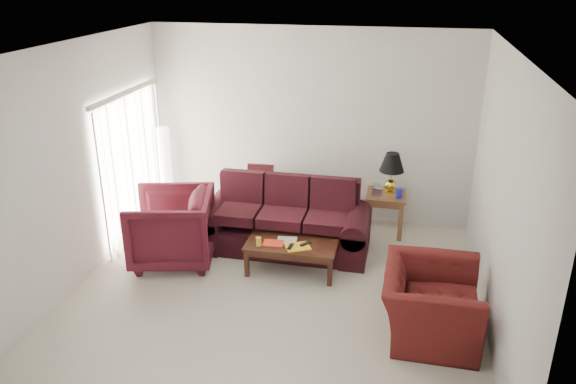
{
  "coord_description": "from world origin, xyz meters",
  "views": [
    {
      "loc": [
        1.43,
        -5.81,
        3.81
      ],
      "look_at": [
        0.0,
        0.85,
        1.05
      ],
      "focal_mm": 35.0,
      "sensor_mm": 36.0,
      "label": 1
    }
  ],
  "objects_px": {
    "sofa": "(284,217)",
    "floor_lamp": "(166,169)",
    "armchair_left": "(172,228)",
    "armchair_right": "(431,303)",
    "coffee_table": "(292,257)",
    "end_table": "(385,213)"
  },
  "relations": [
    {
      "from": "sofa",
      "to": "end_table",
      "type": "height_order",
      "value": "sofa"
    },
    {
      "from": "end_table",
      "to": "floor_lamp",
      "type": "relative_size",
      "value": 0.44
    },
    {
      "from": "armchair_left",
      "to": "armchair_right",
      "type": "xyz_separation_m",
      "value": [
        3.42,
        -0.96,
        -0.11
      ]
    },
    {
      "from": "floor_lamp",
      "to": "armchair_left",
      "type": "distance_m",
      "value": 1.81
    },
    {
      "from": "floor_lamp",
      "to": "armchair_right",
      "type": "height_order",
      "value": "floor_lamp"
    },
    {
      "from": "sofa",
      "to": "end_table",
      "type": "bearing_deg",
      "value": 29.29
    },
    {
      "from": "sofa",
      "to": "end_table",
      "type": "distance_m",
      "value": 1.63
    },
    {
      "from": "armchair_right",
      "to": "armchair_left",
      "type": "bearing_deg",
      "value": 75.01
    },
    {
      "from": "floor_lamp",
      "to": "armchair_left",
      "type": "relative_size",
      "value": 1.31
    },
    {
      "from": "armchair_left",
      "to": "coffee_table",
      "type": "bearing_deg",
      "value": 78.15
    },
    {
      "from": "armchair_right",
      "to": "coffee_table",
      "type": "xyz_separation_m",
      "value": [
        -1.76,
        1.01,
        -0.18
      ]
    },
    {
      "from": "end_table",
      "to": "floor_lamp",
      "type": "height_order",
      "value": "floor_lamp"
    },
    {
      "from": "sofa",
      "to": "coffee_table",
      "type": "height_order",
      "value": "sofa"
    },
    {
      "from": "sofa",
      "to": "floor_lamp",
      "type": "height_order",
      "value": "floor_lamp"
    },
    {
      "from": "floor_lamp",
      "to": "end_table",
      "type": "bearing_deg",
      "value": -1.77
    },
    {
      "from": "armchair_right",
      "to": "coffee_table",
      "type": "height_order",
      "value": "armchair_right"
    },
    {
      "from": "coffee_table",
      "to": "sofa",
      "type": "bearing_deg",
      "value": 117.04
    },
    {
      "from": "sofa",
      "to": "coffee_table",
      "type": "distance_m",
      "value": 0.72
    },
    {
      "from": "sofa",
      "to": "armchair_left",
      "type": "distance_m",
      "value": 1.57
    },
    {
      "from": "sofa",
      "to": "floor_lamp",
      "type": "relative_size",
      "value": 1.67
    },
    {
      "from": "end_table",
      "to": "armchair_right",
      "type": "relative_size",
      "value": 0.54
    },
    {
      "from": "armchair_left",
      "to": "coffee_table",
      "type": "relative_size",
      "value": 0.92
    }
  ]
}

